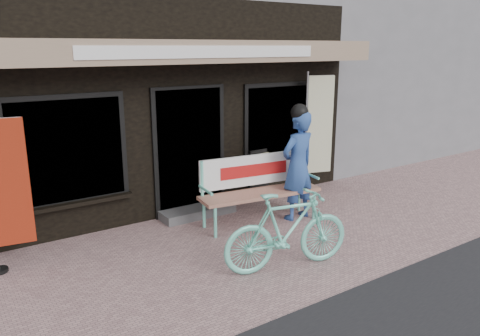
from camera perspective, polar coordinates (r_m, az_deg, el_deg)
ground at (r=6.77m, az=2.14°, el=-10.09°), size 70.00×70.00×0.00m
storefront at (r=10.57m, az=-14.34°, el=15.06°), size 7.00×6.77×6.00m
neighbor_right_near at (r=16.03m, az=15.73°, el=13.99°), size 10.00×7.00×5.60m
bench at (r=7.67m, az=2.15°, el=-1.92°), size 2.09×0.78×1.10m
person at (r=7.78m, az=7.07°, el=0.56°), size 0.71×0.51×1.94m
bicycle at (r=6.12m, az=5.81°, el=-7.58°), size 1.82×0.87×1.05m
nobori_red at (r=6.56m, az=-26.56°, el=-2.60°), size 0.61×0.26×2.06m
nobori_cream at (r=9.23m, az=9.37°, el=4.42°), size 0.70×0.34×2.38m
menu_stand at (r=8.92m, az=2.29°, el=-0.62°), size 0.48×0.15×0.95m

